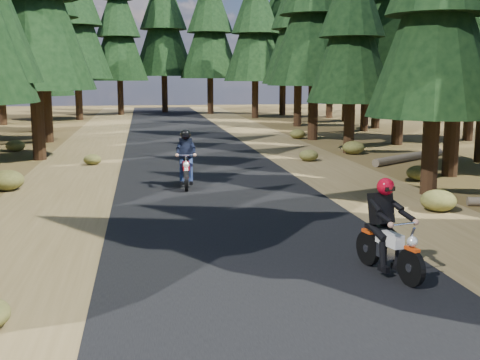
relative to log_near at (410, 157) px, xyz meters
name	(u,v)px	position (x,y,z in m)	size (l,w,h in m)	color
ground	(252,245)	(-8.56, -11.15, -0.16)	(120.00, 120.00, 0.00)	#483419
road	(220,197)	(-8.56, -6.15, -0.15)	(6.00, 100.00, 0.01)	black
shoulder_l	(53,203)	(-13.16, -6.15, -0.16)	(3.20, 100.00, 0.01)	brown
shoulder_r	(374,192)	(-3.96, -6.15, -0.16)	(3.20, 100.00, 0.01)	brown
log_near	(410,157)	(0.00, 0.00, 0.00)	(0.32, 0.32, 4.97)	#4C4233
understory_shrubs	(237,170)	(-7.58, -2.93, 0.10)	(15.86, 27.44, 0.61)	#474C1E
rider_lead	(389,244)	(-6.56, -13.36, 0.41)	(0.98, 1.96, 1.68)	silver
rider_follow	(186,168)	(-9.40, -4.48, 0.44)	(0.73, 2.03, 1.78)	maroon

